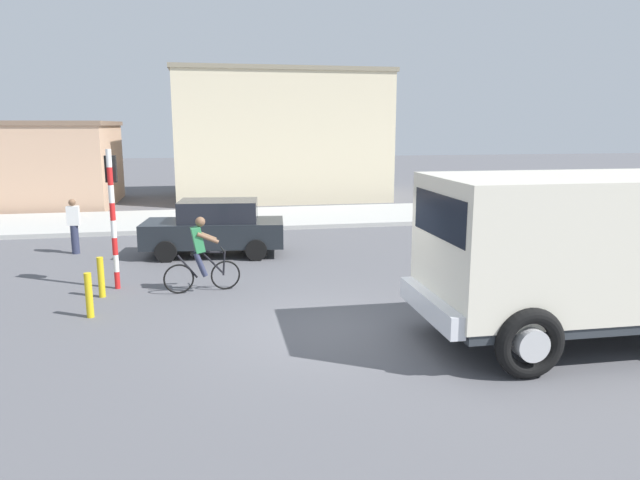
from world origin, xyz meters
TOP-DOWN VIEW (x-y plane):
  - ground_plane at (0.00, 0.00)m, footprint 120.00×120.00m
  - sidewalk_far at (0.00, 12.98)m, footprint 80.00×5.00m
  - truck_foreground at (4.06, -1.36)m, footprint 5.46×2.92m
  - cyclist at (-2.32, 3.04)m, footprint 1.72×0.53m
  - traffic_light_pole at (-4.25, 3.76)m, footprint 0.24×0.43m
  - car_red_near at (-1.93, 6.87)m, footprint 4.17×2.23m
  - pedestrian_near_kerb at (-5.98, 7.83)m, footprint 0.34×0.22m
  - bollard_near at (-4.48, 1.63)m, footprint 0.14×0.14m
  - bollard_far at (-4.48, 3.03)m, footprint 0.14×0.14m
  - building_corner_left at (-11.21, 19.18)m, footprint 9.79×6.85m
  - building_mid_block at (1.68, 20.50)m, footprint 10.55×7.20m

SIDE VIEW (x-z plane):
  - ground_plane at x=0.00m, z-range 0.00..0.00m
  - sidewalk_far at x=0.00m, z-range 0.00..0.16m
  - bollard_near at x=-4.48m, z-range 0.00..0.90m
  - bollard_far at x=-4.48m, z-range 0.00..0.90m
  - car_red_near at x=-1.93m, z-range 0.02..1.62m
  - pedestrian_near_kerb at x=-5.98m, z-range 0.04..1.66m
  - cyclist at x=-2.32m, z-range 0.00..1.72m
  - truck_foreground at x=4.06m, z-range 0.22..3.12m
  - building_corner_left at x=-11.21m, z-range 0.00..3.91m
  - traffic_light_pole at x=-4.25m, z-range 0.47..3.67m
  - building_mid_block at x=1.68m, z-range 0.00..6.40m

